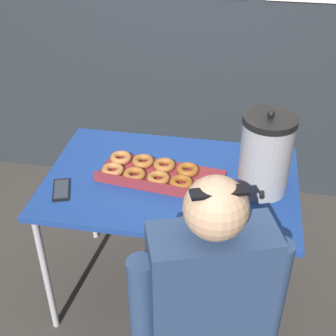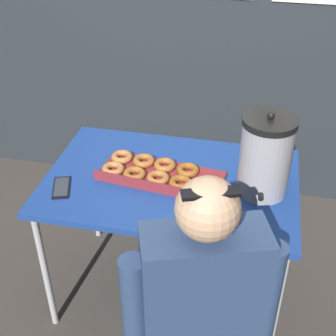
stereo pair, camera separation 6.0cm
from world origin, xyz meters
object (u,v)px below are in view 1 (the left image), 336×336
Objects in this scene: donut_box at (158,174)px; coffee_urn at (265,154)px; person_seated at (207,328)px; cell_phone at (61,190)px.

donut_box is 0.50m from coffee_urn.
person_seated is (-0.16, -0.67, -0.33)m from coffee_urn.
coffee_urn reaches higher than cell_phone.
person_seated reaches higher than donut_box.
coffee_urn is at bearing -7.35° from cell_phone.
cell_phone is at bearing -54.25° from person_seated.
person_seated is at bearing -58.10° from donut_box.
donut_box is 0.48× the size of person_seated.
person_seated reaches higher than cell_phone.
donut_box is 0.76m from person_seated.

